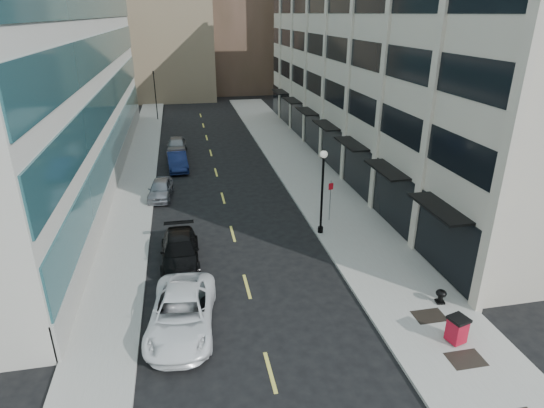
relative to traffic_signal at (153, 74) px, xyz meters
name	(u,v)px	position (x,y,z in m)	size (l,w,h in m)	color
sidewalk_right	(320,190)	(13.00, -28.00, -5.64)	(5.00, 80.00, 0.15)	#99968B
sidewalk_left	(132,204)	(-1.00, -28.00, -5.64)	(3.00, 80.00, 0.15)	#99968B
building_right	(405,58)	(22.44, -21.01, 3.28)	(15.30, 46.50, 18.25)	#BBAF9F
skyline_tan_near	(163,3)	(1.50, 20.00, 8.28)	(14.00, 18.00, 28.00)	#7D6D52
skyline_tan_far	(107,23)	(-8.50, 30.00, 5.28)	(12.00, 14.00, 22.00)	#7D6D52
skyline_stone	(302,30)	(23.50, 18.00, 4.28)	(10.00, 14.00, 20.00)	#BBAF9F
grate_mid	(466,359)	(13.10, -47.00, -5.56)	(1.40, 1.00, 0.01)	black
grate_far	(429,316)	(13.10, -44.20, -5.56)	(1.40, 1.00, 0.01)	black
road_centerline	(227,214)	(5.50, -31.00, -5.71)	(0.15, 68.20, 0.01)	#D8CC4C
traffic_signal	(153,74)	(0.00, 0.00, 0.00)	(0.66, 0.66, 6.98)	black
car_white_van	(182,313)	(2.30, -42.71, -4.91)	(2.67, 5.78, 1.61)	white
car_black_pickup	(180,251)	(2.30, -36.96, -4.99)	(2.04, 5.01, 1.46)	black
car_silver_sedan	(161,189)	(1.03, -27.00, -5.03)	(1.62, 4.02, 1.37)	#94969D
car_blue_sedan	(177,161)	(2.30, -20.46, -4.96)	(1.61, 4.63, 1.52)	#111B41
car_grey_sedan	(177,145)	(2.30, -15.44, -4.94)	(1.84, 4.58, 1.56)	gray
trash_bin	(457,329)	(13.26, -45.96, -4.94)	(0.88, 0.89, 1.17)	#A60B20
lamppost	(322,185)	(10.80, -35.15, -2.44)	(0.44, 0.44, 5.33)	black
sign_post	(330,195)	(11.90, -33.52, -3.84)	(0.32, 0.10, 2.73)	slate
urn_planter	(441,295)	(14.10, -43.36, -5.15)	(0.50, 0.50, 0.69)	black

